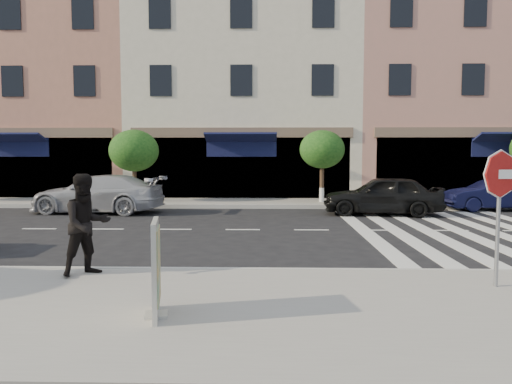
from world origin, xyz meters
The scene contains 14 objects.
ground centered at (0.00, 0.00, 0.00)m, with size 120.00×120.00×0.00m, color black.
sidewalk_near centered at (0.00, -3.75, 0.07)m, with size 60.00×4.50×0.15m, color gray.
sidewalk_far centered at (0.00, 11.00, 0.07)m, with size 60.00×3.00×0.15m, color gray.
building_west_mid centered at (-11.00, 17.00, 7.00)m, with size 10.00×9.00×14.00m, color tan.
building_centre centered at (-0.50, 17.00, 5.50)m, with size 11.00×9.00×11.00m, color beige.
building_east_mid centered at (11.50, 17.00, 6.50)m, with size 13.00×9.00×13.00m, color #AB7466.
street_tree_wb centered at (-5.00, 10.80, 2.31)m, with size 2.10×2.10×3.06m.
street_tree_c centered at (3.00, 10.80, 2.36)m, with size 1.90×1.90×3.04m.
stop_sign centered at (4.32, -2.61, 1.73)m, with size 0.76×0.13×2.14m.
walker centered at (-2.36, -2.00, 1.02)m, with size 0.84×0.66×1.74m, color black.
poster_board centered at (-0.68, -4.15, 0.75)m, with size 0.33×0.81×1.24m.
car_far_left centered at (-5.61, 7.92, 0.71)m, with size 1.98×4.88×1.42m, color #ABABB0.
car_far_mid centered at (4.85, 7.60, 0.72)m, with size 1.69×4.20×1.43m, color black.
car_far_right centered at (9.48, 9.10, 0.61)m, with size 1.29×3.71×1.22m, color black.
Camera 1 is at (0.76, -10.36, 2.25)m, focal length 35.00 mm.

